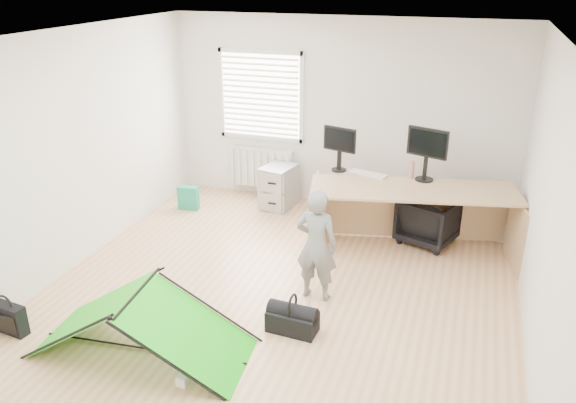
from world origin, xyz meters
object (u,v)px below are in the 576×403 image
(kite, at_px, (141,322))
(laptop_bag, at_px, (8,318))
(thermos, at_px, (412,170))
(monitor_left, at_px, (339,155))
(person, at_px, (317,245))
(desk, at_px, (411,221))
(filing_cabinet, at_px, (279,186))
(office_chair, at_px, (429,220))
(duffel_bag, at_px, (292,321))
(storage_crate, at_px, (493,225))
(monitor_right, at_px, (426,161))

(kite, distance_m, laptop_bag, 1.41)
(thermos, distance_m, kite, 3.76)
(monitor_left, height_order, person, monitor_left)
(desk, xyz_separation_m, filing_cabinet, (-2.01, 0.82, -0.10))
(office_chair, xyz_separation_m, duffel_bag, (-1.04, -2.39, -0.20))
(kite, relative_size, storage_crate, 4.19)
(filing_cabinet, xyz_separation_m, storage_crate, (3.00, 0.02, -0.18))
(filing_cabinet, bearing_deg, monitor_right, -1.64)
(desk, xyz_separation_m, person, (-0.81, -1.38, 0.20))
(filing_cabinet, distance_m, laptop_bag, 4.04)
(filing_cabinet, bearing_deg, kite, -79.49)
(person, bearing_deg, thermos, -109.78)
(filing_cabinet, relative_size, thermos, 2.86)
(filing_cabinet, xyz_separation_m, laptop_bag, (-1.45, -3.76, -0.16))
(person, bearing_deg, storage_crate, -126.06)
(monitor_right, height_order, person, monitor_right)
(thermos, distance_m, duffel_bag, 2.67)
(office_chair, relative_size, storage_crate, 1.41)
(filing_cabinet, relative_size, laptop_bag, 1.53)
(desk, distance_m, duffel_bag, 2.24)
(monitor_right, relative_size, storage_crate, 1.08)
(desk, height_order, storage_crate, desk)
(desk, height_order, duffel_bag, desk)
(laptop_bag, bearing_deg, filing_cabinet, 75.64)
(filing_cabinet, distance_m, monitor_left, 1.34)
(desk, height_order, kite, desk)
(monitor_left, distance_m, thermos, 0.93)
(monitor_left, xyz_separation_m, person, (0.19, -1.72, -0.44))
(monitor_left, bearing_deg, filing_cabinet, 169.99)
(office_chair, height_order, person, person)
(filing_cabinet, xyz_separation_m, monitor_left, (1.00, -0.48, 0.74))
(duffel_bag, bearing_deg, thermos, 75.66)
(storage_crate, relative_size, laptop_bag, 1.16)
(desk, xyz_separation_m, thermos, (-0.08, 0.36, 0.53))
(thermos, height_order, duffel_bag, thermos)
(desk, xyz_separation_m, monitor_left, (-1.01, 0.34, 0.63))
(kite, relative_size, duffel_bag, 4.11)
(thermos, bearing_deg, office_chair, -4.81)
(laptop_bag, bearing_deg, person, 37.27)
(storage_crate, bearing_deg, laptop_bag, -139.68)
(kite, bearing_deg, desk, 47.47)
(storage_crate, distance_m, duffel_bag, 3.43)
(monitor_left, xyz_separation_m, monitor_right, (1.09, -0.01, 0.03))
(filing_cabinet, bearing_deg, thermos, -2.01)
(kite, bearing_deg, monitor_right, 49.53)
(monitor_right, bearing_deg, office_chair, 19.75)
(filing_cabinet, xyz_separation_m, thermos, (1.93, -0.46, 0.63))
(storage_crate, bearing_deg, monitor_right, -150.93)
(filing_cabinet, height_order, monitor_left, monitor_left)
(person, bearing_deg, monitor_right, -114.52)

